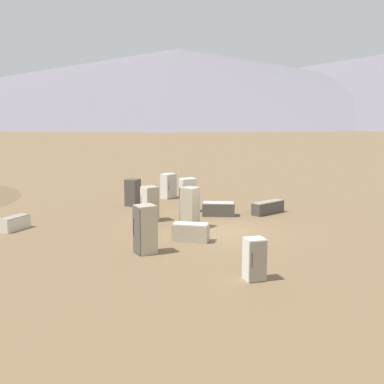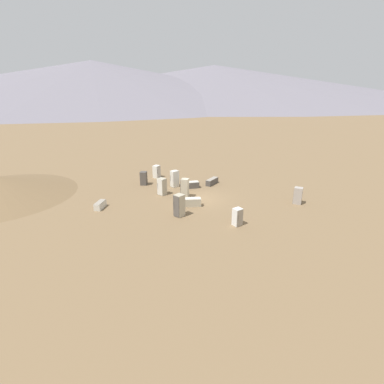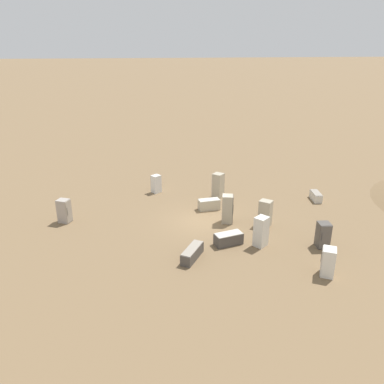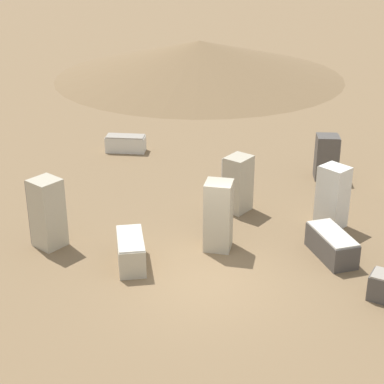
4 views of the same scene
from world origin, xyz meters
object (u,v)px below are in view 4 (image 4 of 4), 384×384
discarded_fridge_4 (126,144)px  discarded_fridge_5 (131,251)px  discarded_fridge_2 (238,184)px  discarded_fridge_8 (218,215)px  discarded_fridge_0 (332,245)px  discarded_fridge_10 (327,157)px  discarded_fridge_1 (332,196)px  discarded_fridge_9 (47,213)px

discarded_fridge_4 → discarded_fridge_5: (-8.29, 0.41, 0.07)m
discarded_fridge_2 → discarded_fridge_8: 2.43m
discarded_fridge_0 → discarded_fridge_5: size_ratio=1.14×
discarded_fridge_0 → discarded_fridge_10: bearing=-116.1°
discarded_fridge_2 → discarded_fridge_10: (1.94, -3.46, -0.10)m
discarded_fridge_1 → discarded_fridge_10: discarded_fridge_1 is taller
discarded_fridge_8 → discarded_fridge_1: bearing=34.0°
discarded_fridge_4 → discarded_fridge_8: discarded_fridge_8 is taller
discarded_fridge_5 → discarded_fridge_9: 2.55m
discarded_fridge_1 → discarded_fridge_4: bearing=94.5°
discarded_fridge_2 → discarded_fridge_10: size_ratio=1.14×
discarded_fridge_1 → discarded_fridge_10: bearing=39.5°
discarded_fridge_0 → discarded_fridge_1: 1.92m
discarded_fridge_2 → discarded_fridge_9: 5.60m
discarded_fridge_4 → discarded_fridge_8: 8.05m
discarded_fridge_0 → discarded_fridge_8: 3.01m
discarded_fridge_5 → discarded_fridge_9: bearing=-32.9°
discarded_fridge_4 → discarded_fridge_10: bearing=75.6°
discarded_fridge_0 → discarded_fridge_1: discarded_fridge_1 is taller
discarded_fridge_4 → discarded_fridge_0: bearing=43.6°
discarded_fridge_0 → discarded_fridge_8: size_ratio=0.90×
discarded_fridge_1 → discarded_fridge_5: discarded_fridge_1 is taller
discarded_fridge_1 → discarded_fridge_2: bearing=116.7°
discarded_fridge_2 → discarded_fridge_10: discarded_fridge_2 is taller
discarded_fridge_10 → discarded_fridge_8: bearing=-34.5°
discarded_fridge_10 → discarded_fridge_2: bearing=-48.0°
discarded_fridge_2 → discarded_fridge_8: (-2.20, 1.02, 0.10)m
discarded_fridge_4 → discarded_fridge_1: bearing=52.6°
discarded_fridge_2 → discarded_fridge_9: discarded_fridge_9 is taller
discarded_fridge_2 → discarded_fridge_8: discarded_fridge_8 is taller
discarded_fridge_0 → discarded_fridge_10: (5.09, -1.69, 0.40)m
discarded_fridge_9 → discarded_fridge_10: bearing=-20.3°
discarded_fridge_4 → discarded_fridge_9: (-6.92, 2.49, 0.64)m
discarded_fridge_9 → discarded_fridge_5: bearing=-74.0°
discarded_fridge_4 → discarded_fridge_5: discarded_fridge_5 is taller
discarded_fridge_2 → discarded_fridge_4: (5.59, 2.94, -0.54)m
discarded_fridge_2 → discarded_fridge_10: bearing=-13.6°
discarded_fridge_8 → discarded_fridge_4: bearing=124.8°
discarded_fridge_4 → discarded_fridge_8: bearing=29.1°
discarded_fridge_0 → discarded_fridge_4: discarded_fridge_0 is taller
discarded_fridge_10 → discarded_fridge_5: bearing=-43.0°
discarded_fridge_2 → discarded_fridge_10: 3.97m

